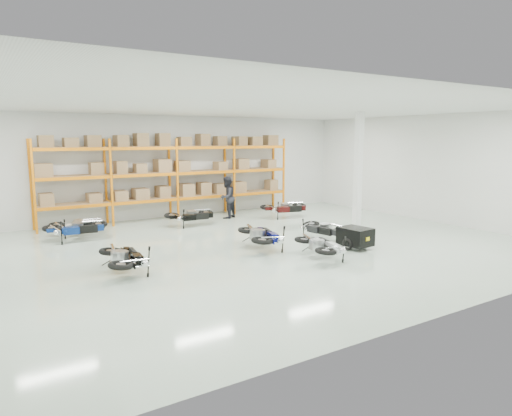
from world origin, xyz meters
TOP-DOWN VIEW (x-y plane):
  - room at (0.00, 0.00)m, footprint 18.00×18.00m
  - pallet_rack at (-0.00, 6.45)m, footprint 11.28×0.98m
  - structural_column at (5.20, 0.50)m, footprint 0.25×0.25m
  - moto_blue_centre at (0.12, -0.49)m, footprint 1.44×2.11m
  - moto_silver_left at (0.94, -2.40)m, footprint 1.27×1.91m
  - moto_black_far_left at (-4.32, -0.81)m, footprint 1.09×1.91m
  - moto_touring_right at (2.72, -0.37)m, footprint 1.08×1.80m
  - trailer at (2.72, -1.97)m, footprint 0.87×1.65m
  - moto_back_a at (-4.57, 4.05)m, footprint 1.91×1.07m
  - moto_back_b at (-4.37, 4.91)m, footprint 1.71×0.97m
  - moto_back_c at (-0.10, 4.43)m, footprint 1.83×0.98m
  - moto_back_d at (4.26, 4.00)m, footprint 2.03×1.39m
  - person_back at (2.00, 5.25)m, footprint 1.14×1.07m

SIDE VIEW (x-z plane):
  - trailer at x=2.72m, z-range 0.06..0.74m
  - moto_back_b at x=-4.37m, z-range -0.03..1.03m
  - moto_touring_right at x=2.72m, z-range -0.03..1.07m
  - moto_silver_left at x=0.94m, z-range -0.03..1.10m
  - moto_back_c at x=-0.10m, z-range -0.03..1.12m
  - moto_black_far_left at x=-4.32m, z-range -0.03..1.15m
  - moto_back_a at x=-4.57m, z-range -0.03..1.16m
  - moto_back_d at x=4.26m, z-range -0.03..1.17m
  - moto_blue_centre at x=0.12m, z-range -0.04..1.21m
  - person_back at x=2.00m, z-range 0.00..1.86m
  - room at x=0.00m, z-range -6.75..11.25m
  - structural_column at x=5.20m, z-range 0.00..4.50m
  - pallet_rack at x=0.00m, z-range 0.45..4.07m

